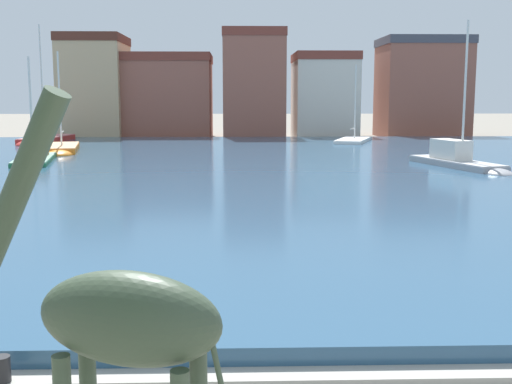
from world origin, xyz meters
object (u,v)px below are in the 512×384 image
at_px(giraffe_statue, 114,327).
at_px(sailboat_green, 34,161).
at_px(sailboat_grey, 461,164).
at_px(mooring_bollard, 2,373).
at_px(sailboat_red, 44,142).
at_px(sailboat_white, 355,142).
at_px(sailboat_orange, 62,152).

bearing_deg(giraffe_statue, sailboat_green, 108.46).
distance_m(giraffe_statue, sailboat_grey, 31.33).
bearing_deg(mooring_bollard, sailboat_green, 106.35).
bearing_deg(sailboat_red, sailboat_grey, -34.36).
distance_m(sailboat_white, mooring_bollard, 46.45).
distance_m(giraffe_statue, mooring_bollard, 4.86).
bearing_deg(sailboat_grey, sailboat_red, 145.64).
bearing_deg(sailboat_green, giraffe_statue, -71.54).
bearing_deg(sailboat_green, sailboat_grey, -7.45).
relative_size(giraffe_statue, sailboat_grey, 0.56).
distance_m(sailboat_green, mooring_bollard, 29.01).
xyz_separation_m(sailboat_green, mooring_bollard, (8.17, -27.84, -0.26)).
bearing_deg(sailboat_white, sailboat_orange, -156.06).
height_order(sailboat_orange, sailboat_green, sailboat_orange).
height_order(sailboat_orange, sailboat_red, sailboat_red).
relative_size(sailboat_orange, sailboat_green, 0.98).
bearing_deg(sailboat_orange, mooring_bollard, -76.36).
relative_size(sailboat_grey, sailboat_green, 1.05).
distance_m(giraffe_statue, sailboat_white, 49.48).
bearing_deg(sailboat_green, sailboat_orange, 92.40).
bearing_deg(sailboat_grey, sailboat_white, 95.90).
relative_size(sailboat_green, sailboat_white, 1.00).
xyz_separation_m(giraffe_statue, sailboat_red, (-14.63, 47.33, -1.83)).
xyz_separation_m(sailboat_green, sailboat_white, (21.44, 16.68, -0.15)).
bearing_deg(sailboat_grey, mooring_bollard, -121.73).
xyz_separation_m(sailboat_green, sailboat_red, (-4.10, 15.78, -0.04)).
xyz_separation_m(sailboat_red, mooring_bollard, (12.27, -43.62, -0.22)).
relative_size(sailboat_orange, sailboat_white, 0.98).
distance_m(sailboat_green, sailboat_white, 27.16).
relative_size(sailboat_grey, sailboat_white, 1.05).
xyz_separation_m(giraffe_statue, mooring_bollard, (-2.36, 3.71, -2.05)).
xyz_separation_m(sailboat_grey, mooring_bollard, (-15.31, -24.77, -0.35)).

